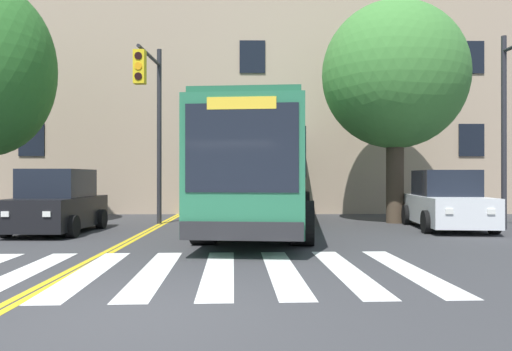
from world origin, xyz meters
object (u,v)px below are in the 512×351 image
at_px(car_white_far_lane, 446,202).
at_px(traffic_light_overhead, 152,106).
at_px(street_tree_curbside_large, 395,76).
at_px(car_black_near_lane, 57,204).
at_px(city_bus, 264,169).

height_order(car_white_far_lane, traffic_light_overhead, traffic_light_overhead).
bearing_deg(street_tree_curbside_large, car_black_near_lane, -164.39).
bearing_deg(car_black_near_lane, traffic_light_overhead, 36.52).
bearing_deg(car_black_near_lane, city_bus, 9.66).
bearing_deg(traffic_light_overhead, street_tree_curbside_large, 8.35).
relative_size(city_bus, car_white_far_lane, 2.71).
relative_size(car_black_near_lane, car_white_far_lane, 0.87).
relative_size(city_bus, car_black_near_lane, 3.11).
bearing_deg(city_bus, car_white_far_lane, -0.38).
distance_m(city_bus, car_white_far_lane, 5.75).
relative_size(city_bus, street_tree_curbside_large, 1.54).
relative_size(city_bus, traffic_light_overhead, 1.99).
distance_m(car_black_near_lane, car_white_far_lane, 11.69).
bearing_deg(street_tree_curbside_large, car_white_far_lane, -62.85).
distance_m(city_bus, street_tree_curbside_large, 6.01).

